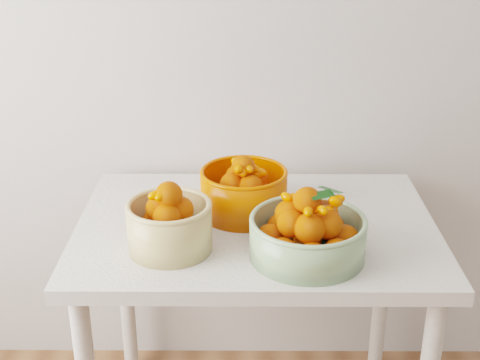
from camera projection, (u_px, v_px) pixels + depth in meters
The scene contains 4 objects.
table at pixel (256, 253), 1.90m from camera, with size 1.00×0.70×0.75m.
bowl_cream at pixel (169, 224), 1.70m from camera, with size 0.29×0.29×0.19m.
bowl_green at pixel (308, 233), 1.67m from camera, with size 0.39×0.39×0.19m.
bowl_orange at pixel (244, 191), 1.90m from camera, with size 0.31×0.31×0.18m.
Camera 1 is at (-0.30, -0.06, 1.60)m, focal length 50.00 mm.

